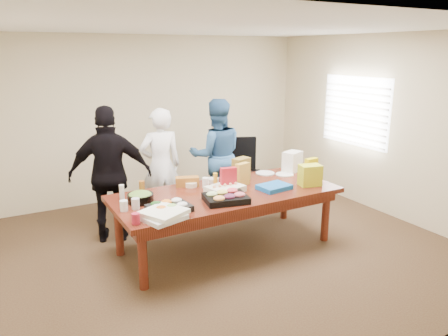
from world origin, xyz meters
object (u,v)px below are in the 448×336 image
office_chair (249,172)px  salad_bowl (140,198)px  person_center (161,166)px  person_right (217,155)px  sheet_cake (225,189)px  conference_table (226,220)px

office_chair → salad_bowl: bearing=-130.3°
person_center → person_right: bearing=-172.0°
person_center → sheet_cake: bearing=111.0°
sheet_cake → person_center: bearing=94.6°
person_center → salad_bowl: (-0.67, -1.09, -0.04)m
office_chair → person_right: bearing=-157.2°
conference_table → person_center: 1.37m
conference_table → office_chair: office_chair is taller
office_chair → person_right: person_right is taller
conference_table → person_right: (0.56, 1.30, 0.50)m
conference_table → office_chair: (1.16, 1.31, 0.14)m
conference_table → person_center: size_ratio=1.67×
conference_table → salad_bowl: salad_bowl is taller
conference_table → person_right: bearing=66.7°
person_right → salad_bowl: size_ratio=5.73×
person_center → sheet_cake: 1.29m
person_right → sheet_cake: 1.42m
sheet_cake → conference_table: bearing=-22.6°
person_center → sheet_cake: size_ratio=3.90×
office_chair → sheet_cake: size_ratio=2.37×
conference_table → salad_bowl: size_ratio=9.17×
conference_table → person_right: person_right is taller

